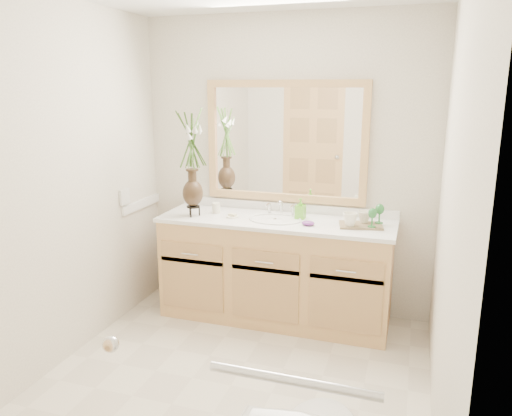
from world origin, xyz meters
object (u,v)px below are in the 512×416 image
(soap_bottle, at_px, (300,209))
(tray, at_px, (361,225))
(tumbler, at_px, (216,208))
(flower_vase, at_px, (191,150))

(soap_bottle, xyz_separation_m, tray, (0.48, -0.08, -0.06))
(tumbler, xyz_separation_m, tray, (1.17, -0.04, -0.03))
(flower_vase, height_order, tray, flower_vase)
(flower_vase, bearing_deg, tumbler, 45.89)
(soap_bottle, bearing_deg, tray, -2.90)
(soap_bottle, bearing_deg, tumbler, -169.29)
(flower_vase, relative_size, tray, 2.51)
(flower_vase, height_order, soap_bottle, flower_vase)
(flower_vase, relative_size, soap_bottle, 5.43)
(soap_bottle, bearing_deg, flower_vase, -160.28)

